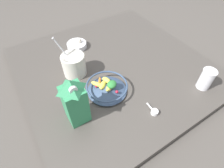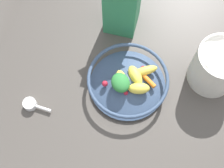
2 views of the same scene
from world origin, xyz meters
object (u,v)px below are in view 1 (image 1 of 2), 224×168
Objects in this scene: fruit_bowl at (107,87)px; garlic_bowl at (77,45)px; drinking_cup at (206,79)px; milk_carton at (75,101)px; yogurt_tub at (74,64)px.

garlic_bowl is (0.04, 0.46, -0.01)m from fruit_bowl.
milk_carton is at bearing 164.03° from drinking_cup.
yogurt_tub is at bearing 111.06° from fruit_bowl.
garlic_bowl is (-0.44, 0.72, -0.05)m from drinking_cup.
milk_carton is 1.93× the size of garlic_bowl.
milk_carton reaches higher than fruit_bowl.
yogurt_tub is at bearing 68.25° from milk_carton.
yogurt_tub reaches higher than fruit_bowl.
fruit_bowl is 1.83× the size of drinking_cup.
drinking_cup is at bearing -28.85° from fruit_bowl.
fruit_bowl is 0.93× the size of yogurt_tub.
milk_carton is 0.59m from garlic_bowl.
drinking_cup is (0.68, -0.19, -0.07)m from milk_carton.
fruit_bowl is 0.46m from garlic_bowl.
yogurt_tub is at bearing 139.04° from drinking_cup.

